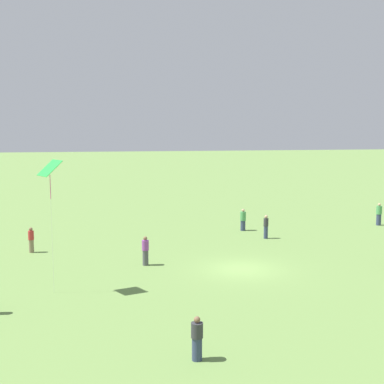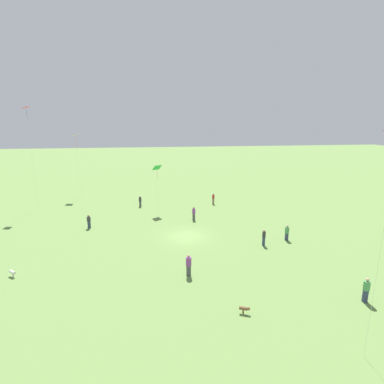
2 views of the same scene
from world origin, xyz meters
The scene contains 8 objects.
ground_plane centered at (0.00, 0.00, 0.00)m, with size 240.00×240.00×0.00m, color #6B8E47.
person_2 centered at (5.63, -1.69, 0.89)m, with size 0.58×0.58×1.79m.
person_3 centered at (-14.50, -11.44, 0.92)m, with size 0.64×0.64×1.88m.
person_4 centered at (-3.68, -7.84, 0.89)m, with size 0.43×0.43×1.77m.
person_5 centered at (13.01, -5.93, 0.85)m, with size 0.53×0.53×1.71m.
person_6 centered at (4.45, 11.59, 0.82)m, with size 0.63×0.63×1.68m.
person_7 centered at (-2.67, -10.91, 0.86)m, with size 0.64×0.64×1.76m.
kite_2 centered at (10.57, 2.91, 6.31)m, with size 1.37×1.46×6.82m.
Camera 1 is at (7.25, 30.12, 8.83)m, focal length 50.00 mm.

